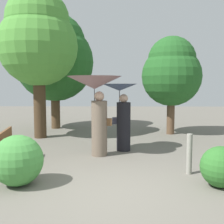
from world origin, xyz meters
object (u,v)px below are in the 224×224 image
object	(u,v)px
tree_mid_left	(38,39)
path_marker_post	(189,154)
tree_near_right	(172,71)
person_left	(96,95)
person_right	(122,107)
park_bench	(11,144)
tree_near_left	(55,56)

from	to	relation	value
tree_mid_left	path_marker_post	world-z (taller)	tree_mid_left
tree_near_right	path_marker_post	size ratio (longest dim) A/B	4.30
person_left	person_right	distance (m)	1.00
person_right	park_bench	bearing A→B (deg)	124.95
person_left	park_bench	size ratio (longest dim) A/B	1.39
park_bench	person_left	bearing A→B (deg)	-73.76
person_left	path_marker_post	size ratio (longest dim) A/B	2.45
park_bench	person_right	bearing A→B (deg)	-69.42
tree_near_left	person_right	bearing A→B (deg)	-55.63
tree_near_right	person_left	bearing A→B (deg)	-128.25
tree_near_right	path_marker_post	world-z (taller)	tree_near_right
person_left	tree_mid_left	size ratio (longest dim) A/B	0.41
tree_near_left	path_marker_post	world-z (taller)	tree_near_left
person_right	tree_mid_left	size ratio (longest dim) A/B	0.37
park_bench	tree_near_right	xyz separation A→B (m)	(4.67, 4.34, 1.94)
tree_near_left	tree_near_right	xyz separation A→B (m)	(4.83, -1.36, -0.70)
park_bench	path_marker_post	size ratio (longest dim) A/B	1.77
park_bench	tree_near_right	world-z (taller)	tree_near_right
person_left	tree_mid_left	world-z (taller)	tree_mid_left
person_right	tree_near_right	bearing A→B (deg)	-29.59
person_right	tree_near_right	size ratio (longest dim) A/B	0.52
park_bench	tree_mid_left	xyz separation A→B (m)	(-0.24, 3.49, 3.05)
person_left	tree_mid_left	xyz separation A→B (m)	(-2.24, 2.56, 1.91)
person_right	person_left	bearing A→B (deg)	135.37
tree_near_left	person_left	bearing A→B (deg)	-65.73
person_left	person_right	bearing A→B (deg)	-44.63
park_bench	tree_near_left	distance (m)	6.29
park_bench	tree_near_left	xyz separation A→B (m)	(-0.16, 5.70, 2.65)
tree_near_left	park_bench	bearing A→B (deg)	-88.42
tree_mid_left	tree_near_left	bearing A→B (deg)	87.73
tree_near_right	tree_mid_left	xyz separation A→B (m)	(-4.92, -0.85, 1.11)
tree_near_right	tree_near_left	bearing A→B (deg)	164.23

